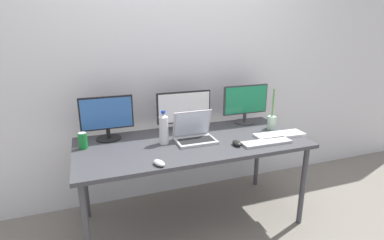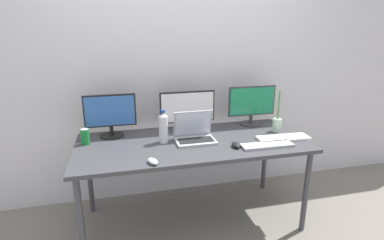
% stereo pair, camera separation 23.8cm
% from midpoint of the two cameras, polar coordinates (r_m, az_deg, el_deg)
% --- Properties ---
extents(ground_plane, '(16.00, 16.00, 0.00)m').
position_cam_midpoint_polar(ground_plane, '(2.79, -2.57, -18.43)').
color(ground_plane, gray).
extents(wall_back, '(7.00, 0.08, 2.60)m').
position_cam_midpoint_polar(wall_back, '(2.86, -6.53, 10.54)').
color(wall_back, silver).
rests_on(wall_back, ground).
extents(work_desk, '(1.84, 0.83, 0.74)m').
position_cam_midpoint_polar(work_desk, '(2.46, -2.78, -5.28)').
color(work_desk, '#424247').
rests_on(work_desk, ground).
extents(monitor_left, '(0.42, 0.20, 0.36)m').
position_cam_midpoint_polar(monitor_left, '(2.55, -18.50, 0.49)').
color(monitor_left, black).
rests_on(monitor_left, work_desk).
extents(monitor_center, '(0.49, 0.20, 0.35)m').
position_cam_midpoint_polar(monitor_center, '(2.66, -4.09, 1.87)').
color(monitor_center, black).
rests_on(monitor_center, work_desk).
extents(monitor_right, '(0.46, 0.20, 0.37)m').
position_cam_midpoint_polar(monitor_right, '(2.88, 7.84, 3.23)').
color(monitor_right, '#38383D').
rests_on(monitor_right, work_desk).
extents(laptop_silver, '(0.32, 0.24, 0.24)m').
position_cam_midpoint_polar(laptop_silver, '(2.43, -2.39, -2.72)').
color(laptop_silver, '#B7B7BC').
rests_on(laptop_silver, work_desk).
extents(keyboard_main, '(0.44, 0.16, 0.02)m').
position_cam_midpoint_polar(keyboard_main, '(2.62, 13.86, -2.80)').
color(keyboard_main, white).
rests_on(keyboard_main, work_desk).
extents(keyboard_aux, '(0.41, 0.12, 0.02)m').
position_cam_midpoint_polar(keyboard_aux, '(2.43, 11.28, -4.26)').
color(keyboard_aux, '#B2B2B7').
rests_on(keyboard_aux, work_desk).
extents(mouse_by_keyboard, '(0.06, 0.11, 0.04)m').
position_cam_midpoint_polar(mouse_by_keyboard, '(2.35, 5.68, -4.48)').
color(mouse_by_keyboard, black).
rests_on(mouse_by_keyboard, work_desk).
extents(mouse_by_laptop, '(0.09, 0.12, 0.03)m').
position_cam_midpoint_polar(mouse_by_laptop, '(2.04, -9.65, -8.13)').
color(mouse_by_laptop, silver).
rests_on(mouse_by_laptop, work_desk).
extents(water_bottle, '(0.07, 0.07, 0.27)m').
position_cam_midpoint_polar(water_bottle, '(2.37, -8.29, -1.69)').
color(water_bottle, silver).
rests_on(water_bottle, work_desk).
extents(soda_can_near_keyboard, '(0.07, 0.07, 0.13)m').
position_cam_midpoint_polar(soda_can_near_keyboard, '(2.46, -22.73, -3.70)').
color(soda_can_near_keyboard, '#197F33').
rests_on(soda_can_near_keyboard, work_desk).
extents(bamboo_vase, '(0.08, 0.08, 0.37)m').
position_cam_midpoint_polar(bamboo_vase, '(2.78, 12.58, -0.28)').
color(bamboo_vase, '#B2D1B7').
rests_on(bamboo_vase, work_desk).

